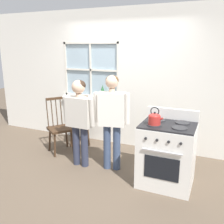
# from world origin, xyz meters

# --- Properties ---
(ground_plane) EXTENTS (16.00, 16.00, 0.00)m
(ground_plane) POSITION_xyz_m (0.00, 0.00, 0.00)
(ground_plane) COLOR brown
(wall_back) EXTENTS (6.40, 0.16, 2.70)m
(wall_back) POSITION_xyz_m (0.04, 1.40, 1.34)
(wall_back) COLOR silver
(wall_back) RESTS_ON ground_plane
(chair_by_window) EXTENTS (0.57, 0.56, 1.05)m
(chair_by_window) POSITION_xyz_m (-0.84, 1.03, 0.47)
(chair_by_window) COLOR #3D2819
(chair_by_window) RESTS_ON ground_plane
(chair_near_wall) EXTENTS (0.57, 0.58, 1.05)m
(chair_near_wall) POSITION_xyz_m (-0.97, 0.53, 0.47)
(chair_near_wall) COLOR #3D2819
(chair_near_wall) RESTS_ON ground_plane
(person_elderly_left) EXTENTS (0.58, 0.24, 1.47)m
(person_elderly_left) POSITION_xyz_m (-0.32, 0.18, 0.90)
(person_elderly_left) COLOR #2D3347
(person_elderly_left) RESTS_ON ground_plane
(person_teen_center) EXTENTS (0.58, 0.29, 1.55)m
(person_teen_center) POSITION_xyz_m (0.22, 0.28, 0.94)
(person_teen_center) COLOR #384766
(person_teen_center) RESTS_ON ground_plane
(stove) EXTENTS (0.76, 0.68, 1.08)m
(stove) POSITION_xyz_m (1.14, 0.17, 0.47)
(stove) COLOR white
(stove) RESTS_ON ground_plane
(kettle) EXTENTS (0.21, 0.17, 0.25)m
(kettle) POSITION_xyz_m (0.97, 0.04, 1.02)
(kettle) COLOR red
(kettle) RESTS_ON stove
(potted_plant) EXTENTS (0.12, 0.12, 0.30)m
(potted_plant) POSITION_xyz_m (-0.44, 1.31, 1.05)
(potted_plant) COLOR beige
(potted_plant) RESTS_ON wall_back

